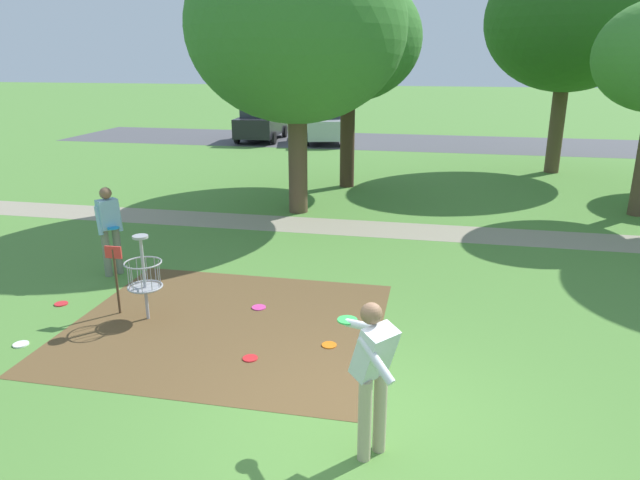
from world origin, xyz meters
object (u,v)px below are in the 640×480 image
disc_golf_basket (141,274)px  tree_near_left (570,20)px  frisbee_by_tee (329,345)px  frisbee_mid_grass (21,344)px  player_foreground_watching (373,371)px  tree_near_right (296,28)px  tree_mid_right (349,39)px  frisbee_far_right (61,304)px  frisbee_far_left (250,358)px  parked_car_center_left (325,123)px  parked_car_leftmost (261,122)px  player_throwing (109,226)px  frisbee_near_basket (259,307)px

disc_golf_basket → tree_near_left: bearing=59.1°
frisbee_by_tee → frisbee_mid_grass: 4.48m
player_foreground_watching → tree_near_right: (-3.09, 9.53, 3.67)m
frisbee_by_tee → frisbee_mid_grass: same height
tree_mid_right → frisbee_far_right: bearing=-107.8°
frisbee_far_left → frisbee_far_right: (-3.71, 1.13, 0.00)m
frisbee_mid_grass → parked_car_center_left: bearing=89.1°
tree_near_left → parked_car_leftmost: (-12.73, 5.93, -4.24)m
frisbee_by_tee → frisbee_far_left: bearing=-149.2°
tree_near_left → frisbee_far_right: bearing=-125.9°
player_throwing → tree_mid_right: tree_mid_right is taller
frisbee_far_left → frisbee_far_right: size_ratio=0.98×
frisbee_near_basket → frisbee_far_left: bearing=-76.7°
frisbee_far_left → tree_mid_right: size_ratio=0.03×
tree_near_left → parked_car_center_left: tree_near_left is taller
player_foreground_watching → tree_mid_right: size_ratio=0.27×
tree_near_left → parked_car_leftmost: size_ratio=1.76×
tree_near_left → tree_mid_right: tree_near_left is taller
disc_golf_basket → tree_mid_right: (1.62, 10.39, 3.73)m
frisbee_near_basket → frisbee_far_left: 1.70m
player_throwing → frisbee_far_left: size_ratio=8.06×
frisbee_near_basket → frisbee_by_tee: size_ratio=1.09×
disc_golf_basket → player_throwing: (-1.51, 1.67, 0.21)m
frisbee_near_basket → tree_mid_right: tree_mid_right is taller
frisbee_far_right → tree_near_left: tree_near_left is taller
tree_near_right → disc_golf_basket: bearing=-96.9°
player_throwing → frisbee_mid_grass: player_throwing is taller
frisbee_mid_grass → frisbee_far_left: bearing=4.7°
player_foreground_watching → frisbee_mid_grass: player_foreground_watching is taller
frisbee_far_left → tree_near_left: tree_near_left is taller
player_throwing → frisbee_mid_grass: 3.03m
frisbee_by_tee → parked_car_center_left: size_ratio=0.05×
frisbee_far_left → frisbee_far_right: same height
player_throwing → tree_near_right: (2.35, 5.30, 3.69)m
frisbee_by_tee → tree_near_left: tree_near_left is taller
frisbee_mid_grass → player_foreground_watching: bearing=-14.6°
frisbee_far_left → parked_car_leftmost: parked_car_leftmost is taller
tree_mid_right → parked_car_leftmost: 11.92m
frisbee_near_basket → parked_car_leftmost: 20.31m
frisbee_far_left → tree_mid_right: tree_mid_right is taller
player_throwing → frisbee_by_tee: player_throwing is taller
tree_near_right → parked_car_center_left: (-1.84, 13.21, -3.74)m
frisbee_far_right → tree_near_left: size_ratio=0.03×
frisbee_far_left → tree_near_left: (6.44, 15.14, 5.16)m
player_foreground_watching → frisbee_far_right: (-5.58, 2.77, -0.98)m
disc_golf_basket → parked_car_leftmost: (-4.23, 20.15, 0.17)m
frisbee_by_tee → tree_mid_right: tree_mid_right is taller
frisbee_far_right → tree_mid_right: 11.60m
frisbee_by_tee → frisbee_far_right: 4.75m
frisbee_mid_grass → disc_golf_basket: bearing=42.0°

